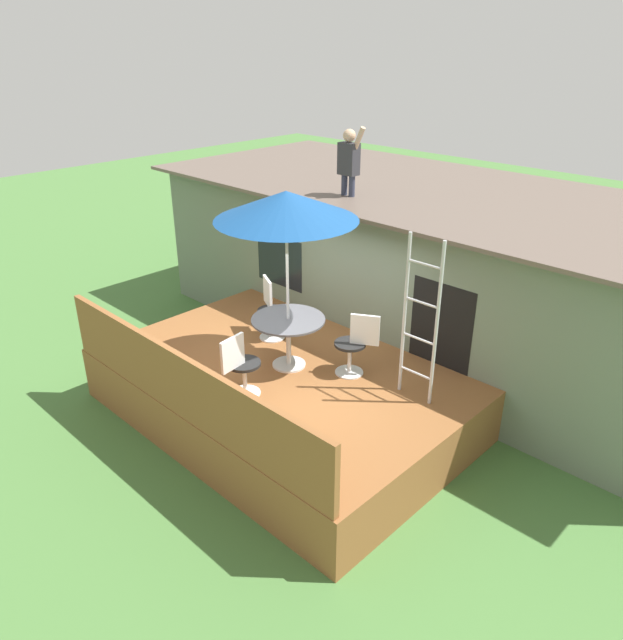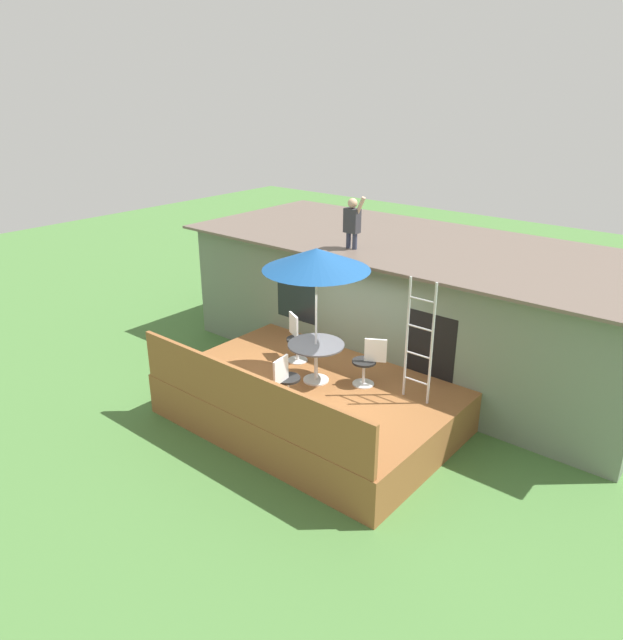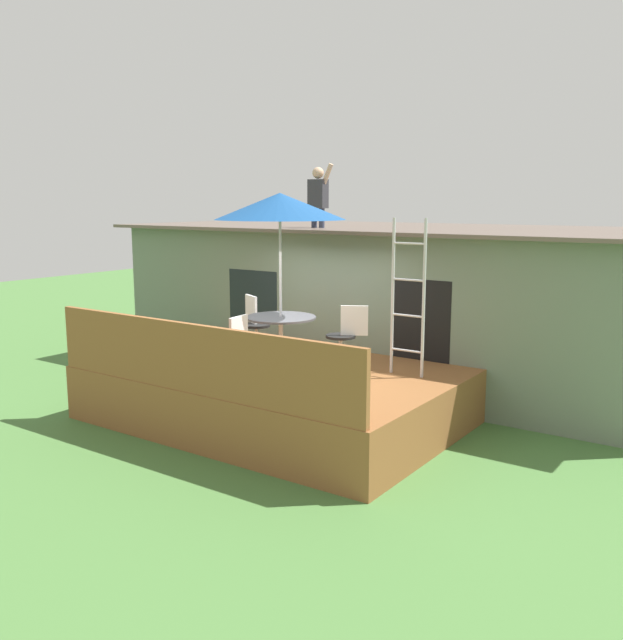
{
  "view_description": "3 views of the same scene",
  "coord_description": "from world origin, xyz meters",
  "px_view_note": "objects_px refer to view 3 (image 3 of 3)",
  "views": [
    {
      "loc": [
        5.56,
        -5.19,
        5.14
      ],
      "look_at": [
        0.12,
        0.42,
        1.45
      ],
      "focal_mm": 34.03,
      "sensor_mm": 36.0,
      "label": 1
    },
    {
      "loc": [
        6.25,
        -7.58,
        5.94
      ],
      "look_at": [
        -0.54,
        0.6,
        1.72
      ],
      "focal_mm": 33.28,
      "sensor_mm": 36.0,
      "label": 2
    },
    {
      "loc": [
        6.08,
        -7.83,
        3.22
      ],
      "look_at": [
        0.2,
        0.58,
        1.44
      ],
      "focal_mm": 38.48,
      "sensor_mm": 36.0,
      "label": 3
    }
  ],
  "objects_px": {
    "patio_chair_near": "(244,349)",
    "patio_table": "(281,327)",
    "person_figure": "(318,193)",
    "patio_chair_right": "(346,337)",
    "patio_chair_left": "(254,325)",
    "patio_umbrella": "(280,206)",
    "step_ladder": "(408,298)"
  },
  "relations": [
    {
      "from": "step_ladder",
      "to": "person_figure",
      "type": "relative_size",
      "value": 1.98
    },
    {
      "from": "patio_chair_near",
      "to": "patio_chair_left",
      "type": "bearing_deg",
      "value": 27.14
    },
    {
      "from": "patio_table",
      "to": "patio_chair_left",
      "type": "distance_m",
      "value": 1.02
    },
    {
      "from": "patio_umbrella",
      "to": "step_ladder",
      "type": "xyz_separation_m",
      "value": [
        1.78,
        0.58,
        -1.25
      ]
    },
    {
      "from": "step_ladder",
      "to": "person_figure",
      "type": "distance_m",
      "value": 3.37
    },
    {
      "from": "patio_table",
      "to": "patio_chair_near",
      "type": "distance_m",
      "value": 1.03
    },
    {
      "from": "patio_chair_left",
      "to": "patio_chair_near",
      "type": "bearing_deg",
      "value": -27.42
    },
    {
      "from": "patio_umbrella",
      "to": "patio_chair_left",
      "type": "bearing_deg",
      "value": 152.66
    },
    {
      "from": "patio_table",
      "to": "person_figure",
      "type": "distance_m",
      "value": 3.05
    },
    {
      "from": "step_ladder",
      "to": "patio_chair_right",
      "type": "bearing_deg",
      "value": -173.91
    },
    {
      "from": "patio_chair_right",
      "to": "patio_chair_near",
      "type": "bearing_deg",
      "value": 35.22
    },
    {
      "from": "patio_table",
      "to": "step_ladder",
      "type": "bearing_deg",
      "value": 18.1
    },
    {
      "from": "patio_table",
      "to": "patio_chair_right",
      "type": "bearing_deg",
      "value": 30.17
    },
    {
      "from": "patio_umbrella",
      "to": "patio_chair_near",
      "type": "height_order",
      "value": "patio_umbrella"
    },
    {
      "from": "patio_table",
      "to": "patio_chair_left",
      "type": "xyz_separation_m",
      "value": [
        -0.9,
        0.46,
        -0.13
      ]
    },
    {
      "from": "patio_chair_left",
      "to": "patio_chair_right",
      "type": "relative_size",
      "value": 1.0
    },
    {
      "from": "patio_umbrella",
      "to": "patio_chair_right",
      "type": "xyz_separation_m",
      "value": [
        0.82,
        0.48,
        -1.89
      ]
    },
    {
      "from": "patio_table",
      "to": "patio_chair_near",
      "type": "relative_size",
      "value": 1.13
    },
    {
      "from": "step_ladder",
      "to": "patio_chair_left",
      "type": "xyz_separation_m",
      "value": [
        -2.67,
        -0.12,
        -0.64
      ]
    },
    {
      "from": "person_figure",
      "to": "patio_chair_left",
      "type": "height_order",
      "value": "person_figure"
    },
    {
      "from": "patio_umbrella",
      "to": "patio_chair_left",
      "type": "height_order",
      "value": "patio_umbrella"
    },
    {
      "from": "patio_chair_near",
      "to": "patio_table",
      "type": "bearing_deg",
      "value": 0.0
    },
    {
      "from": "step_ladder",
      "to": "patio_chair_right",
      "type": "xyz_separation_m",
      "value": [
        -0.95,
        -0.1,
        -0.64
      ]
    },
    {
      "from": "patio_umbrella",
      "to": "person_figure",
      "type": "height_order",
      "value": "person_figure"
    },
    {
      "from": "person_figure",
      "to": "patio_chair_right",
      "type": "relative_size",
      "value": 1.21
    },
    {
      "from": "person_figure",
      "to": "patio_umbrella",
      "type": "bearing_deg",
      "value": -69.35
    },
    {
      "from": "person_figure",
      "to": "patio_chair_left",
      "type": "distance_m",
      "value": 2.71
    },
    {
      "from": "person_figure",
      "to": "patio_chair_right",
      "type": "distance_m",
      "value": 3.16
    },
    {
      "from": "patio_umbrella",
      "to": "step_ladder",
      "type": "distance_m",
      "value": 2.25
    },
    {
      "from": "patio_chair_right",
      "to": "patio_chair_near",
      "type": "xyz_separation_m",
      "value": [
        -0.68,
        -1.49,
        0.0
      ]
    },
    {
      "from": "patio_table",
      "to": "patio_chair_near",
      "type": "xyz_separation_m",
      "value": [
        0.14,
        -1.01,
        -0.13
      ]
    },
    {
      "from": "person_figure",
      "to": "patio_chair_right",
      "type": "height_order",
      "value": "person_figure"
    }
  ]
}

